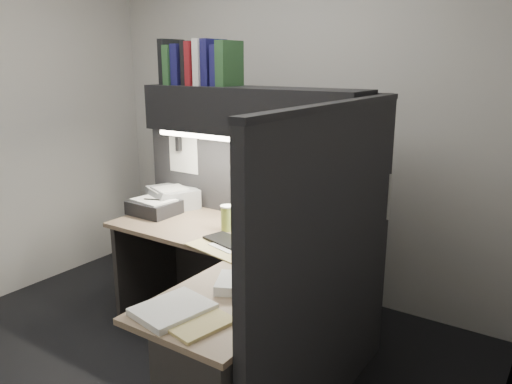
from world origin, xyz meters
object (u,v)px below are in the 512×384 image
at_px(keyboard, 236,245).
at_px(printer, 173,197).
at_px(monitor, 278,199).
at_px(overhead_shelf, 251,111).
at_px(coffee_cup, 227,219).
at_px(telephone, 308,235).
at_px(desk, 218,322).
at_px(notebook_stack, 154,207).

relative_size(keyboard, printer, 1.31).
xyz_separation_m(monitor, printer, (-0.98, 0.06, -0.16)).
xyz_separation_m(overhead_shelf, coffee_cup, (-0.07, -0.17, -0.69)).
bearing_deg(monitor, telephone, -3.10).
height_order(monitor, coffee_cup, monitor).
height_order(monitor, printer, monitor).
xyz_separation_m(keyboard, printer, (-0.91, 0.43, 0.06)).
bearing_deg(keyboard, monitor, 93.86).
height_order(desk, overhead_shelf, overhead_shelf).
height_order(telephone, coffee_cup, coffee_cup).
bearing_deg(desk, keyboard, 111.48).
relative_size(monitor, keyboard, 1.22).
relative_size(keyboard, coffee_cup, 2.96).
distance_m(overhead_shelf, keyboard, 0.87).
distance_m(keyboard, notebook_stack, 0.91).
bearing_deg(telephone, monitor, 169.62).
bearing_deg(notebook_stack, printer, 95.52).
bearing_deg(desk, coffee_cup, 122.58).
height_order(keyboard, printer, printer).
xyz_separation_m(desk, keyboard, (-0.14, 0.37, 0.30)).
xyz_separation_m(monitor, notebook_stack, (-0.96, -0.16, -0.18)).
bearing_deg(overhead_shelf, desk, -68.21).
relative_size(desk, telephone, 8.09).
bearing_deg(coffee_cup, overhead_shelf, 67.37).
height_order(overhead_shelf, notebook_stack, overhead_shelf).
relative_size(overhead_shelf, keyboard, 3.30).
xyz_separation_m(desk, monitor, (-0.07, 0.73, 0.51)).
bearing_deg(monitor, desk, -76.76).
bearing_deg(overhead_shelf, coffee_cup, -112.63).
xyz_separation_m(keyboard, coffee_cup, (-0.23, 0.22, 0.07)).
bearing_deg(notebook_stack, keyboard, -13.26).
xyz_separation_m(keyboard, telephone, (0.32, 0.32, 0.03)).
relative_size(monitor, notebook_stack, 1.74).
distance_m(desk, notebook_stack, 1.23).
relative_size(keyboard, telephone, 2.23).
xyz_separation_m(overhead_shelf, telephone, (0.47, -0.07, -0.73)).
height_order(monitor, telephone, monitor).
bearing_deg(keyboard, coffee_cup, 151.19).
xyz_separation_m(keyboard, notebook_stack, (-0.89, 0.21, 0.04)).
xyz_separation_m(overhead_shelf, monitor, (0.23, -0.02, -0.54)).
height_order(coffee_cup, notebook_stack, coffee_cup).
bearing_deg(coffee_cup, monitor, 26.73).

